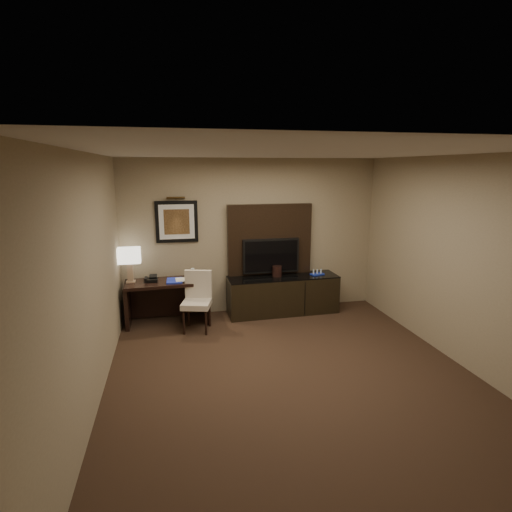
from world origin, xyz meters
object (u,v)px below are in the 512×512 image
object	(u,v)px
credenza	(283,295)
tv	(271,256)
table_lamp	(130,265)
desk_chair	(197,303)
water_bottle	(193,274)
ice_bucket	(277,271)
desk_phone	(151,279)
minibar_tray	(317,272)
desk	(168,302)

from	to	relation	value
credenza	tv	bearing A→B (deg)	141.56
tv	table_lamp	world-z (taller)	tv
desk_chair	water_bottle	distance (m)	0.58
ice_bucket	water_bottle	bearing A→B (deg)	-177.44
desk_phone	table_lamp	bearing A→B (deg)	176.05
minibar_tray	tv	bearing A→B (deg)	169.45
water_bottle	minibar_tray	bearing A→B (deg)	0.50
minibar_tray	water_bottle	bearing A→B (deg)	-179.50
table_lamp	water_bottle	size ratio (longest dim) A/B	3.18
desk_chair	water_bottle	world-z (taller)	water_bottle
credenza	minibar_tray	size ratio (longest dim) A/B	8.46
desk	table_lamp	distance (m)	0.87
tv	table_lamp	size ratio (longest dim) A/B	1.70
desk_phone	tv	bearing A→B (deg)	7.56
table_lamp	minibar_tray	xyz separation A→B (m)	(3.19, -0.01, -0.30)
tv	ice_bucket	xyz separation A→B (m)	(0.09, -0.11, -0.26)
desk	water_bottle	distance (m)	0.62
table_lamp	ice_bucket	xyz separation A→B (m)	(2.46, 0.03, -0.25)
credenza	tv	world-z (taller)	tv
tv	water_bottle	distance (m)	1.41
credenza	desk	bearing A→B (deg)	-179.99
desk_chair	minibar_tray	world-z (taller)	desk_chair
credenza	desk_chair	xyz separation A→B (m)	(-1.55, -0.48, 0.11)
tv	ice_bucket	distance (m)	0.29
desk_chair	table_lamp	xyz separation A→B (m)	(-1.02, 0.49, 0.57)
desk	minibar_tray	world-z (taller)	minibar_tray
credenza	ice_bucket	size ratio (longest dim) A/B	10.32
credenza	desk_chair	size ratio (longest dim) A/B	2.16
table_lamp	water_bottle	bearing A→B (deg)	-1.82
credenza	desk_chair	world-z (taller)	desk_chair
desk	water_bottle	xyz separation A→B (m)	(0.42, 0.02, 0.45)
desk_chair	water_bottle	xyz separation A→B (m)	(-0.02, 0.45, 0.36)
desk	table_lamp	bearing A→B (deg)	172.25
desk_chair	minibar_tray	distance (m)	2.24
desk	tv	distance (m)	1.93
credenza	water_bottle	size ratio (longest dim) A/B	10.54
credenza	desk_chair	distance (m)	1.62
table_lamp	desk_phone	world-z (taller)	table_lamp
water_bottle	ice_bucket	xyz separation A→B (m)	(1.47, 0.07, -0.05)
water_bottle	credenza	bearing A→B (deg)	1.09
credenza	table_lamp	bearing A→B (deg)	178.58
minibar_tray	desk_phone	bearing A→B (deg)	-179.50
desk_phone	water_bottle	distance (m)	0.67
tv	water_bottle	xyz separation A→B (m)	(-1.38, -0.17, -0.21)
desk	minibar_tray	xyz separation A→B (m)	(2.62, 0.04, 0.35)
desk	ice_bucket	bearing A→B (deg)	-0.19
desk	credenza	world-z (taller)	desk
desk	ice_bucket	distance (m)	1.93
table_lamp	minibar_tray	distance (m)	3.21
desk_chair	water_bottle	bearing A→B (deg)	107.99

